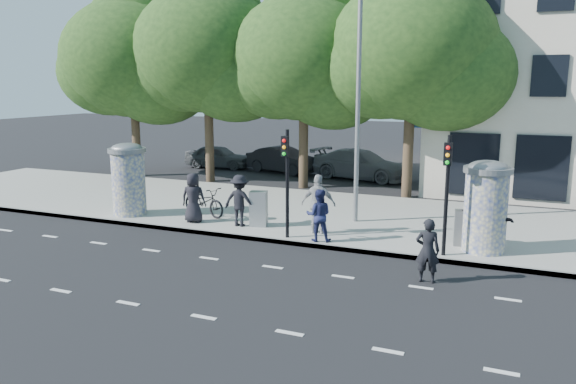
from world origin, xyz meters
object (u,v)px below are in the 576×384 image
at_px(ped_f, 482,220).
at_px(man_road, 428,251).
at_px(ad_column_right, 486,204).
at_px(cabinet_left, 259,209).
at_px(ped_e, 318,204).
at_px(ad_column_left, 128,177).
at_px(ped_c, 319,215).
at_px(traffic_pole_near, 287,172).
at_px(traffic_pole_far, 447,183).
at_px(ped_a, 193,198).
at_px(car_right, 361,164).
at_px(car_left, 218,157).
at_px(ped_d, 240,200).
at_px(cabinet_right, 463,228).
at_px(bicycle, 204,201).
at_px(street_lamp, 358,87).
at_px(car_mid, 283,160).

xyz_separation_m(ped_f, man_road, (-1.09, -2.89, -0.24)).
xyz_separation_m(ad_column_right, cabinet_left, (-7.25, 0.07, -0.79)).
height_order(ped_f, man_road, ped_f).
relative_size(ped_e, man_road, 1.16).
distance_m(ad_column_left, ped_c, 7.69).
xyz_separation_m(traffic_pole_near, traffic_pole_far, (4.80, 0.00, 0.00)).
xyz_separation_m(traffic_pole_far, ped_a, (-8.57, 0.60, -1.21)).
xyz_separation_m(ped_e, cabinet_left, (-2.18, 0.07, -0.36)).
bearing_deg(ad_column_left, car_right, 64.52).
height_order(ped_e, car_left, ped_e).
distance_m(ad_column_right, ped_d, 7.87).
distance_m(ad_column_right, cabinet_right, 1.11).
relative_size(traffic_pole_far, ped_e, 1.77).
xyz_separation_m(ped_d, cabinet_right, (7.24, 0.50, -0.34)).
relative_size(ped_e, bicycle, 0.94).
distance_m(ad_column_left, ped_a, 2.87).
xyz_separation_m(street_lamp, ped_a, (-5.17, -2.24, -3.77)).
distance_m(street_lamp, car_right, 10.64).
height_order(traffic_pole_far, cabinet_left, traffic_pole_far).
xyz_separation_m(traffic_pole_near, street_lamp, (1.40, 2.84, 2.56)).
bearing_deg(car_left, traffic_pole_near, -148.03).
height_order(ped_c, cabinet_right, ped_c).
relative_size(ped_a, ped_d, 0.99).
xyz_separation_m(traffic_pole_near, car_left, (-9.79, 12.86, -1.56)).
xyz_separation_m(ad_column_left, car_right, (5.57, 11.68, -0.78)).
bearing_deg(car_left, ped_d, -152.67).
xyz_separation_m(traffic_pole_far, car_mid, (-10.38, 12.72, -1.52)).
xyz_separation_m(street_lamp, car_right, (-2.43, 9.54, -4.03)).
xyz_separation_m(traffic_pole_near, ped_d, (-2.05, 0.77, -1.20)).
relative_size(ad_column_left, car_right, 0.51).
relative_size(street_lamp, cabinet_right, 7.46).
height_order(ped_a, bicycle, ped_a).
relative_size(ped_d, cabinet_right, 1.64).
distance_m(ad_column_right, ped_f, 0.48).
height_order(cabinet_left, car_mid, car_mid).
relative_size(traffic_pole_far, street_lamp, 0.42).
bearing_deg(traffic_pole_far, ped_d, 173.56).
bearing_deg(ped_a, car_left, -77.30).
bearing_deg(street_lamp, car_left, 138.15).
bearing_deg(car_right, traffic_pole_near, -163.53).
height_order(ped_c, man_road, ped_c).
xyz_separation_m(ad_column_left, ped_f, (12.33, 0.26, -0.47)).
xyz_separation_m(traffic_pole_near, cabinet_right, (5.19, 1.27, -1.54)).
xyz_separation_m(traffic_pole_near, ped_f, (5.73, 0.96, -1.17)).
bearing_deg(cabinet_left, traffic_pole_near, -48.12).
bearing_deg(car_left, car_mid, -97.20).
distance_m(ad_column_right, car_right, 13.38).
bearing_deg(cabinet_right, ped_f, -37.97).
bearing_deg(car_left, ped_a, -159.17).
xyz_separation_m(ad_column_right, traffic_pole_near, (-5.80, -0.91, 0.69)).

